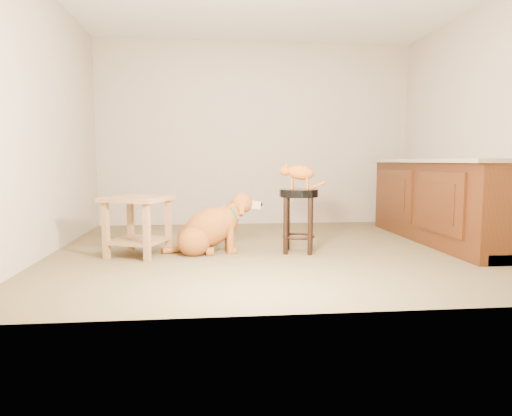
{
  "coord_description": "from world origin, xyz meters",
  "views": [
    {
      "loc": [
        -0.68,
        -4.61,
        0.92
      ],
      "look_at": [
        -0.22,
        -0.12,
        0.45
      ],
      "focal_mm": 32.0,
      "sensor_mm": 36.0,
      "label": 1
    }
  ],
  "objects": [
    {
      "name": "tabby_kitten",
      "position": [
        0.2,
        -0.15,
        0.8
      ],
      "size": [
        0.47,
        0.2,
        0.29
      ],
      "rotation": [
        0.0,
        0.0,
        -0.25
      ],
      "color": "#9D4B0F",
      "rests_on": "padded_stool"
    },
    {
      "name": "golden_retriever",
      "position": [
        -0.68,
        -0.09,
        0.24
      ],
      "size": [
        1.02,
        0.51,
        0.64
      ],
      "rotation": [
        0.0,
        0.0,
        0.06
      ],
      "color": "brown",
      "rests_on": "ground"
    },
    {
      "name": "cabinet_run",
      "position": [
        1.94,
        0.3,
        0.44
      ],
      "size": [
        0.7,
        2.56,
        0.94
      ],
      "color": "#45210C",
      "rests_on": "ground"
    },
    {
      "name": "room_shell",
      "position": [
        0.0,
        0.0,
        1.68
      ],
      "size": [
        4.54,
        4.04,
        2.62
      ],
      "color": "#A99C88",
      "rests_on": "ground"
    },
    {
      "name": "padded_stool",
      "position": [
        0.21,
        -0.15,
        0.45
      ],
      "size": [
        0.4,
        0.4,
        0.64
      ],
      "rotation": [
        0.0,
        0.0,
        -0.25
      ],
      "color": "black",
      "rests_on": "ground"
    },
    {
      "name": "side_table",
      "position": [
        -1.37,
        -0.16,
        0.38
      ],
      "size": [
        0.72,
        0.72,
        0.58
      ],
      "rotation": [
        0.0,
        0.0,
        -0.38
      ],
      "color": "olive",
      "rests_on": "ground"
    },
    {
      "name": "floor",
      "position": [
        0.0,
        0.0,
        0.0
      ],
      "size": [
        4.5,
        4.0,
        0.01
      ],
      "primitive_type": "cube",
      "color": "brown",
      "rests_on": "ground"
    },
    {
      "name": "wood_stool",
      "position": [
        1.85,
        1.3,
        0.38
      ],
      "size": [
        0.44,
        0.44,
        0.72
      ],
      "rotation": [
        0.0,
        0.0,
        -0.13
      ],
      "color": "brown",
      "rests_on": "ground"
    }
  ]
}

